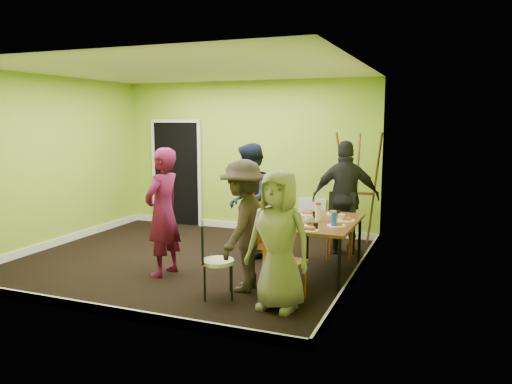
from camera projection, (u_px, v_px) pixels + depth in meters
ground at (190, 260)px, 7.52m from camera, size 5.00×5.00×0.00m
room_walls at (188, 195)px, 7.42m from camera, size 5.04×4.54×2.82m
dining_table at (322, 225)px, 6.68m from camera, size 0.90×1.50×0.75m
chair_left_far at (261, 223)px, 7.35m from camera, size 0.51×0.51×1.04m
chair_left_near at (263, 239)px, 6.38m from camera, size 0.52×0.52×1.04m
chair_back_end at (342, 211)px, 7.69m from camera, size 0.44×0.51×0.99m
chair_front_end at (282, 256)px, 5.72m from camera, size 0.47×0.47×0.97m
chair_bentwood at (212, 256)px, 5.90m from camera, size 0.47×0.47×0.90m
easel at (358, 190)px, 8.17m from camera, size 0.76×0.72×1.90m
plate_near_left at (307, 214)px, 7.10m from camera, size 0.26×0.26×0.01m
plate_near_right at (298, 226)px, 6.32m from camera, size 0.25×0.25×0.01m
plate_far_back at (334, 214)px, 7.16m from camera, size 0.21×0.21×0.01m
plate_far_front at (309, 230)px, 6.09m from camera, size 0.24×0.24×0.01m
plate_wall_back at (346, 220)px, 6.69m from camera, size 0.24×0.24×0.01m
plate_wall_front at (336, 226)px, 6.36m from camera, size 0.24×0.24×0.01m
thermos at (318, 213)px, 6.67m from camera, size 0.08×0.08×0.22m
blue_bottle at (334, 219)px, 6.32m from camera, size 0.07×0.07×0.18m
orange_bottle at (317, 215)px, 6.89m from camera, size 0.03×0.03×0.08m
glass_mid at (315, 215)px, 6.85m from camera, size 0.06×0.06×0.10m
glass_back at (338, 213)px, 7.03m from camera, size 0.06×0.06×0.08m
glass_front at (316, 226)px, 6.16m from camera, size 0.06×0.06×0.09m
cup_a at (309, 220)px, 6.50m from camera, size 0.12×0.12×0.09m
cup_b at (341, 217)px, 6.68m from camera, size 0.10×0.10×0.09m
person_standing at (163, 212)px, 6.68m from camera, size 0.47×0.67×1.73m
person_left_far at (249, 201)px, 7.55m from camera, size 0.84×0.98×1.74m
person_left_near at (243, 226)px, 6.10m from camera, size 0.67×1.08×1.62m
person_back_end at (346, 198)px, 7.77m from camera, size 1.12×0.70×1.77m
person_front_end at (279, 240)px, 5.49m from camera, size 0.82×0.59×1.56m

